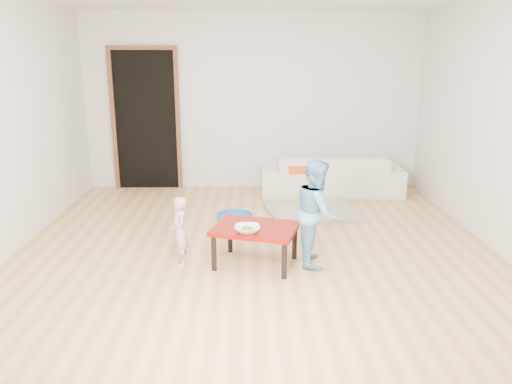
{
  "coord_description": "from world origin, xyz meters",
  "views": [
    {
      "loc": [
        -0.08,
        -5.02,
        1.97
      ],
      "look_at": [
        0.0,
        -0.2,
        0.65
      ],
      "focal_mm": 35.0,
      "sensor_mm": 36.0,
      "label": 1
    }
  ],
  "objects_px": {
    "sofa": "(331,174)",
    "child_blue": "(317,212)",
    "bowl": "(247,229)",
    "child_pink": "(179,232)",
    "basin": "(234,220)",
    "red_table": "(255,246)"
  },
  "relations": [
    {
      "from": "child_pink",
      "to": "bowl",
      "type": "bearing_deg",
      "value": 54.42
    },
    {
      "from": "sofa",
      "to": "child_blue",
      "type": "height_order",
      "value": "child_blue"
    },
    {
      "from": "red_table",
      "to": "bowl",
      "type": "bearing_deg",
      "value": -117.09
    },
    {
      "from": "sofa",
      "to": "basin",
      "type": "xyz_separation_m",
      "value": [
        -1.38,
        -1.39,
        -0.23
      ]
    },
    {
      "from": "basin",
      "to": "bowl",
      "type": "bearing_deg",
      "value": -83.17
    },
    {
      "from": "bowl",
      "to": "basin",
      "type": "distance_m",
      "value": 1.37
    },
    {
      "from": "basin",
      "to": "red_table",
      "type": "bearing_deg",
      "value": -78.6
    },
    {
      "from": "bowl",
      "to": "basin",
      "type": "height_order",
      "value": "bowl"
    },
    {
      "from": "sofa",
      "to": "bowl",
      "type": "relative_size",
      "value": 8.39
    },
    {
      "from": "red_table",
      "to": "child_pink",
      "type": "height_order",
      "value": "child_pink"
    },
    {
      "from": "child_pink",
      "to": "child_blue",
      "type": "height_order",
      "value": "child_blue"
    },
    {
      "from": "child_pink",
      "to": "child_blue",
      "type": "bearing_deg",
      "value": 69.62
    },
    {
      "from": "child_blue",
      "to": "basin",
      "type": "relative_size",
      "value": 2.35
    },
    {
      "from": "bowl",
      "to": "basin",
      "type": "xyz_separation_m",
      "value": [
        -0.16,
        1.32,
        -0.35
      ]
    },
    {
      "from": "bowl",
      "to": "basin",
      "type": "relative_size",
      "value": 0.55
    },
    {
      "from": "sofa",
      "to": "child_blue",
      "type": "relative_size",
      "value": 1.95
    },
    {
      "from": "sofa",
      "to": "bowl",
      "type": "bearing_deg",
      "value": 67.32
    },
    {
      "from": "red_table",
      "to": "basin",
      "type": "bearing_deg",
      "value": 101.4
    },
    {
      "from": "red_table",
      "to": "bowl",
      "type": "xyz_separation_m",
      "value": [
        -0.08,
        -0.15,
        0.22
      ]
    },
    {
      "from": "bowl",
      "to": "child_pink",
      "type": "bearing_deg",
      "value": 166.6
    },
    {
      "from": "child_blue",
      "to": "bowl",
      "type": "bearing_deg",
      "value": 109.9
    },
    {
      "from": "child_blue",
      "to": "red_table",
      "type": "bearing_deg",
      "value": 97.93
    }
  ]
}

